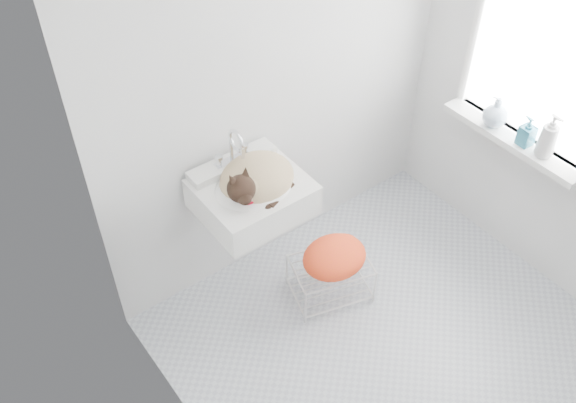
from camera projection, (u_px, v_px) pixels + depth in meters
floor at (387, 342)px, 3.59m from camera, size 2.20×2.00×0.02m
back_wall at (279, 70)px, 3.31m from camera, size 2.20×0.02×2.50m
right_wall at (576, 85)px, 3.20m from camera, size 0.02×2.00×2.50m
left_wall at (195, 296)px, 2.25m from camera, size 0.02×2.00×2.50m
window_glass at (546, 52)px, 3.25m from camera, size 0.01×0.80×1.00m
window_frame at (545, 53)px, 3.24m from camera, size 0.04×0.90×1.10m
windowsill at (512, 139)px, 3.57m from camera, size 0.16×0.88×0.04m
sink at (252, 184)px, 3.27m from camera, size 0.55×0.48×0.22m
faucet at (231, 144)px, 3.28m from camera, size 0.20×0.14×0.20m
cat at (256, 179)px, 3.24m from camera, size 0.44×0.37×0.26m
wire_rack at (331, 276)px, 3.74m from camera, size 0.50×0.41×0.26m
towel at (334, 263)px, 3.63m from camera, size 0.40×0.29×0.16m
bottle_a at (542, 155)px, 3.44m from camera, size 0.09×0.09×0.22m
bottle_b at (524, 144)px, 3.51m from camera, size 0.08×0.08×0.17m
bottle_c at (492, 125)px, 3.63m from camera, size 0.18×0.18×0.18m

